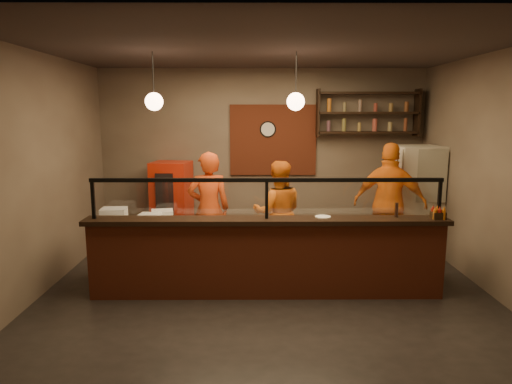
{
  "coord_description": "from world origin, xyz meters",
  "views": [
    {
      "loc": [
        -0.17,
        -6.03,
        2.41
      ],
      "look_at": [
        -0.13,
        0.3,
        1.3
      ],
      "focal_mm": 32.0,
      "sensor_mm": 36.0,
      "label": 1
    }
  ],
  "objects_px": {
    "wall_clock": "(268,129)",
    "fridge": "(415,200)",
    "cook_right": "(390,204)",
    "pepper_mill": "(396,210)",
    "red_cooler": "(172,204)",
    "condiment_caddy": "(438,215)",
    "pizza_dough": "(328,221)",
    "cook_left": "(209,209)",
    "cook_mid": "(278,213)"
  },
  "relations": [
    {
      "from": "wall_clock",
      "to": "fridge",
      "type": "height_order",
      "value": "wall_clock"
    },
    {
      "from": "cook_right",
      "to": "pepper_mill",
      "type": "relative_size",
      "value": 10.28
    },
    {
      "from": "cook_right",
      "to": "pepper_mill",
      "type": "bearing_deg",
      "value": 98.48
    },
    {
      "from": "red_cooler",
      "to": "condiment_caddy",
      "type": "xyz_separation_m",
      "value": [
        3.86,
        -2.49,
        0.34
      ]
    },
    {
      "from": "cook_right",
      "to": "pizza_dough",
      "type": "xyz_separation_m",
      "value": [
        -1.13,
        -0.92,
        -0.06
      ]
    },
    {
      "from": "cook_left",
      "to": "red_cooler",
      "type": "xyz_separation_m",
      "value": [
        -0.78,
        1.15,
        -0.14
      ]
    },
    {
      "from": "cook_mid",
      "to": "fridge",
      "type": "distance_m",
      "value": 2.44
    },
    {
      "from": "pizza_dough",
      "to": "condiment_caddy",
      "type": "xyz_separation_m",
      "value": [
        1.32,
        -0.52,
        0.2
      ]
    },
    {
      "from": "fridge",
      "to": "condiment_caddy",
      "type": "bearing_deg",
      "value": -107.59
    },
    {
      "from": "red_cooler",
      "to": "pepper_mill",
      "type": "height_order",
      "value": "red_cooler"
    },
    {
      "from": "fridge",
      "to": "pizza_dough",
      "type": "xyz_separation_m",
      "value": [
        -1.72,
        -1.45,
        -0.02
      ]
    },
    {
      "from": "wall_clock",
      "to": "pizza_dough",
      "type": "height_order",
      "value": "wall_clock"
    },
    {
      "from": "cook_left",
      "to": "fridge",
      "type": "xyz_separation_m",
      "value": [
        3.47,
        0.62,
        0.02
      ]
    },
    {
      "from": "cook_left",
      "to": "cook_right",
      "type": "bearing_deg",
      "value": 173.74
    },
    {
      "from": "pizza_dough",
      "to": "fridge",
      "type": "bearing_deg",
      "value": 40.1
    },
    {
      "from": "cook_left",
      "to": "fridge",
      "type": "height_order",
      "value": "fridge"
    },
    {
      "from": "red_cooler",
      "to": "condiment_caddy",
      "type": "height_order",
      "value": "red_cooler"
    },
    {
      "from": "cook_left",
      "to": "cook_right",
      "type": "relative_size",
      "value": 0.93
    },
    {
      "from": "wall_clock",
      "to": "cook_mid",
      "type": "height_order",
      "value": "wall_clock"
    },
    {
      "from": "fridge",
      "to": "cook_mid",
      "type": "bearing_deg",
      "value": -172.91
    },
    {
      "from": "fridge",
      "to": "pepper_mill",
      "type": "distance_m",
      "value": 2.09
    },
    {
      "from": "cook_right",
      "to": "red_cooler",
      "type": "bearing_deg",
      "value": 5.87
    },
    {
      "from": "cook_right",
      "to": "condiment_caddy",
      "type": "height_order",
      "value": "cook_right"
    },
    {
      "from": "cook_left",
      "to": "pepper_mill",
      "type": "xyz_separation_m",
      "value": [
        2.57,
        -1.24,
        0.25
      ]
    },
    {
      "from": "fridge",
      "to": "wall_clock",
      "type": "bearing_deg",
      "value": 155.51
    },
    {
      "from": "condiment_caddy",
      "to": "red_cooler",
      "type": "bearing_deg",
      "value": 147.12
    },
    {
      "from": "cook_mid",
      "to": "condiment_caddy",
      "type": "xyz_separation_m",
      "value": [
        1.98,
        -1.41,
        0.27
      ]
    },
    {
      "from": "wall_clock",
      "to": "cook_mid",
      "type": "relative_size",
      "value": 0.18
    },
    {
      "from": "wall_clock",
      "to": "pizza_dough",
      "type": "distance_m",
      "value": 2.69
    },
    {
      "from": "cook_right",
      "to": "pizza_dough",
      "type": "bearing_deg",
      "value": 60.86
    },
    {
      "from": "cook_right",
      "to": "cook_mid",
      "type": "bearing_deg",
      "value": 22.73
    },
    {
      "from": "condiment_caddy",
      "to": "pizza_dough",
      "type": "bearing_deg",
      "value": 158.37
    },
    {
      "from": "fridge",
      "to": "pepper_mill",
      "type": "xyz_separation_m",
      "value": [
        -0.9,
        -1.87,
        0.23
      ]
    },
    {
      "from": "pepper_mill",
      "to": "fridge",
      "type": "bearing_deg",
      "value": 64.13
    },
    {
      "from": "cook_right",
      "to": "red_cooler",
      "type": "xyz_separation_m",
      "value": [
        -3.67,
        1.05,
        -0.21
      ]
    },
    {
      "from": "condiment_caddy",
      "to": "pepper_mill",
      "type": "relative_size",
      "value": 0.87
    },
    {
      "from": "cook_mid",
      "to": "red_cooler",
      "type": "relative_size",
      "value": 1.09
    },
    {
      "from": "cook_right",
      "to": "pepper_mill",
      "type": "height_order",
      "value": "cook_right"
    },
    {
      "from": "condiment_caddy",
      "to": "cook_mid",
      "type": "bearing_deg",
      "value": 144.44
    },
    {
      "from": "cook_right",
      "to": "fridge",
      "type": "xyz_separation_m",
      "value": [
        0.59,
        0.53,
        -0.04
      ]
    },
    {
      "from": "cook_left",
      "to": "red_cooler",
      "type": "height_order",
      "value": "cook_left"
    },
    {
      "from": "red_cooler",
      "to": "fridge",
      "type": "bearing_deg",
      "value": 1.43
    },
    {
      "from": "red_cooler",
      "to": "cook_left",
      "type": "bearing_deg",
      "value": -47.24
    },
    {
      "from": "cook_mid",
      "to": "pepper_mill",
      "type": "xyz_separation_m",
      "value": [
        1.47,
        -1.31,
        0.32
      ]
    },
    {
      "from": "red_cooler",
      "to": "pizza_dough",
      "type": "relative_size",
      "value": 3.08
    },
    {
      "from": "cook_right",
      "to": "condiment_caddy",
      "type": "distance_m",
      "value": 1.46
    },
    {
      "from": "cook_left",
      "to": "wall_clock",
      "type": "bearing_deg",
      "value": -131.91
    },
    {
      "from": "cook_right",
      "to": "fridge",
      "type": "bearing_deg",
      "value": -116.06
    },
    {
      "from": "pizza_dough",
      "to": "cook_left",
      "type": "bearing_deg",
      "value": 154.83
    },
    {
      "from": "pepper_mill",
      "to": "cook_mid",
      "type": "bearing_deg",
      "value": 138.41
    }
  ]
}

